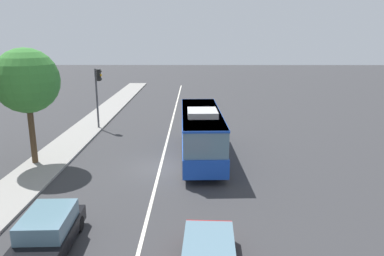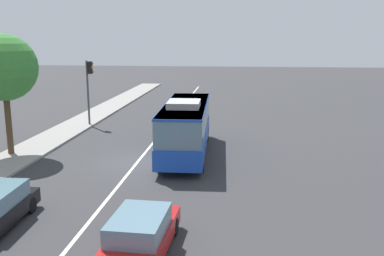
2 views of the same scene
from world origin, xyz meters
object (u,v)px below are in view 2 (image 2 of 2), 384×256
(traffic_light_near_corner, at_px, (89,82))
(street_tree_kerbside_left, at_px, (4,68))
(transit_bus, at_px, (186,125))
(sedan_red, at_px, (141,234))

(traffic_light_near_corner, relative_size, street_tree_kerbside_left, 0.72)
(transit_bus, xyz_separation_m, street_tree_kerbside_left, (-1.38, 10.45, 3.44))
(street_tree_kerbside_left, bearing_deg, sedan_red, -136.49)
(transit_bus, distance_m, traffic_light_near_corner, 11.65)
(transit_bus, bearing_deg, sedan_red, 178.14)
(transit_bus, distance_m, street_tree_kerbside_left, 11.09)
(traffic_light_near_corner, distance_m, street_tree_kerbside_left, 9.40)
(transit_bus, height_order, street_tree_kerbside_left, street_tree_kerbside_left)
(sedan_red, bearing_deg, transit_bus, 2.63)
(transit_bus, relative_size, street_tree_kerbside_left, 1.40)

